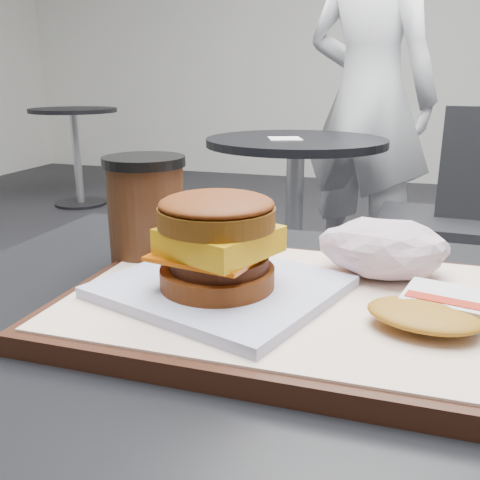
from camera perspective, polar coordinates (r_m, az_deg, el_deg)
name	(u,v)px	position (r m, az deg, el deg)	size (l,w,h in m)	color
serving_tray	(282,304)	(0.48, 4.50, -6.81)	(0.38, 0.28, 0.02)	black
breakfast_sandwich	(219,253)	(0.46, -2.29, -1.38)	(0.23, 0.22, 0.09)	silver
hash_brown	(446,311)	(0.45, 21.08, -7.08)	(0.13, 0.11, 0.02)	silver
crumpled_wrapper	(383,248)	(0.54, 15.05, -0.81)	(0.12, 0.10, 0.05)	silver
coffee_cup	(146,213)	(0.59, -9.96, 2.90)	(0.09, 0.09, 0.13)	#391C0D
neighbor_table	(295,189)	(2.14, 5.86, 5.45)	(0.70, 0.70, 0.75)	black
napkin	(285,139)	(2.08, 4.81, 10.73)	(0.12, 0.12, 0.00)	white
neighbor_chair	(457,210)	(2.11, 22.16, 2.98)	(0.61, 0.44, 0.88)	#ABABB0
patron	(368,98)	(2.62, 13.50, 14.48)	(0.64, 0.42, 1.76)	silver
bg_table_mid	(75,133)	(4.39, -17.19, 10.83)	(0.66, 0.66, 0.75)	black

